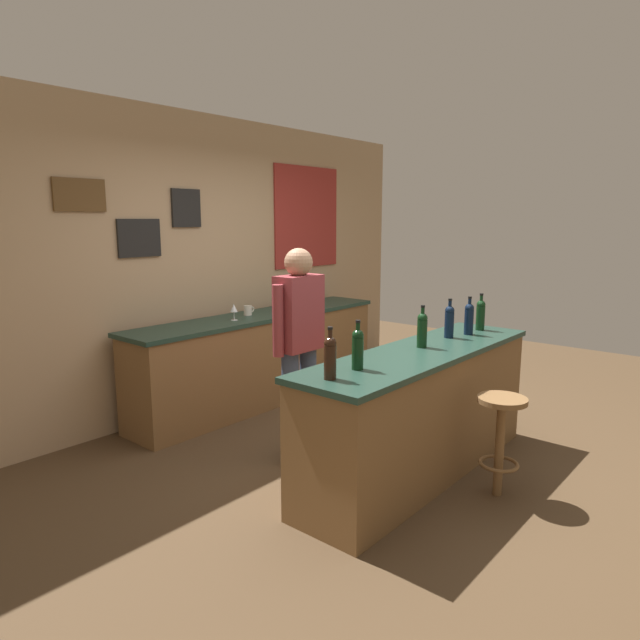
{
  "coord_description": "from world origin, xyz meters",
  "views": [
    {
      "loc": [
        -3.37,
        -2.33,
        1.82
      ],
      "look_at": [
        -0.11,
        0.45,
        1.05
      ],
      "focal_mm": 31.31,
      "sensor_mm": 36.0,
      "label": 1
    }
  ],
  "objects": [
    {
      "name": "wine_bottle_d",
      "position": [
        0.5,
        -0.34,
        1.06
      ],
      "size": [
        0.07,
        0.07,
        0.31
      ],
      "color": "black",
      "rests_on": "bar_counter"
    },
    {
      "name": "ground_plane",
      "position": [
        0.0,
        0.0,
        0.0
      ],
      "size": [
        10.0,
        10.0,
        0.0
      ],
      "primitive_type": "plane",
      "color": "#4C3823"
    },
    {
      "name": "back_wall",
      "position": [
        0.02,
        2.03,
        1.41
      ],
      "size": [
        6.0,
        0.09,
        2.8
      ],
      "color": "tan",
      "rests_on": "ground_plane"
    },
    {
      "name": "wine_bottle_e",
      "position": [
        0.71,
        -0.41,
        1.06
      ],
      "size": [
        0.07,
        0.07,
        0.31
      ],
      "color": "black",
      "rests_on": "bar_counter"
    },
    {
      "name": "wine_glass_a",
      "position": [
        -0.01,
        1.59,
        1.01
      ],
      "size": [
        0.07,
        0.07,
        0.16
      ],
      "color": "silver",
      "rests_on": "side_counter"
    },
    {
      "name": "bartender",
      "position": [
        -0.36,
        0.44,
        0.94
      ],
      "size": [
        0.52,
        0.21,
        1.62
      ],
      "color": "#384766",
      "rests_on": "ground_plane"
    },
    {
      "name": "bar_stool",
      "position": [
        0.06,
        -0.97,
        0.46
      ],
      "size": [
        0.32,
        0.32,
        0.68
      ],
      "color": "brown",
      "rests_on": "ground_plane"
    },
    {
      "name": "wine_bottle_a",
      "position": [
        -0.98,
        -0.37,
        1.06
      ],
      "size": [
        0.07,
        0.07,
        0.31
      ],
      "color": "black",
      "rests_on": "bar_counter"
    },
    {
      "name": "wine_glass_c",
      "position": [
        1.24,
        1.74,
        1.01
      ],
      "size": [
        0.07,
        0.07,
        0.16
      ],
      "color": "silver",
      "rests_on": "side_counter"
    },
    {
      "name": "wine_glass_b",
      "position": [
        0.85,
        1.74,
        1.01
      ],
      "size": [
        0.07,
        0.07,
        0.16
      ],
      "color": "silver",
      "rests_on": "side_counter"
    },
    {
      "name": "coffee_mug",
      "position": [
        0.27,
        1.7,
        0.95
      ],
      "size": [
        0.12,
        0.08,
        0.09
      ],
      "color": "silver",
      "rests_on": "side_counter"
    },
    {
      "name": "wine_bottle_c",
      "position": [
        0.07,
        -0.35,
        1.06
      ],
      "size": [
        0.07,
        0.07,
        0.31
      ],
      "color": "black",
      "rests_on": "bar_counter"
    },
    {
      "name": "side_counter",
      "position": [
        0.4,
        1.65,
        0.45
      ],
      "size": [
        2.95,
        0.56,
        0.9
      ],
      "color": "brown",
      "rests_on": "ground_plane"
    },
    {
      "name": "wine_bottle_f",
      "position": [
        0.95,
        -0.39,
        1.06
      ],
      "size": [
        0.07,
        0.07,
        0.31
      ],
      "color": "black",
      "rests_on": "bar_counter"
    },
    {
      "name": "bar_counter",
      "position": [
        0.0,
        -0.4,
        0.46
      ],
      "size": [
        2.32,
        0.6,
        0.92
      ],
      "color": "brown",
      "rests_on": "ground_plane"
    },
    {
      "name": "wine_bottle_b",
      "position": [
        -0.71,
        -0.36,
        1.06
      ],
      "size": [
        0.07,
        0.07,
        0.31
      ],
      "color": "black",
      "rests_on": "bar_counter"
    }
  ]
}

